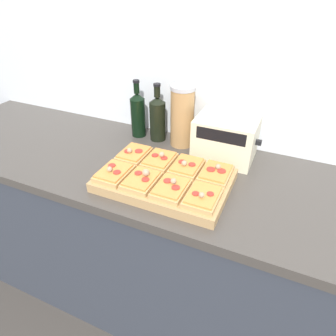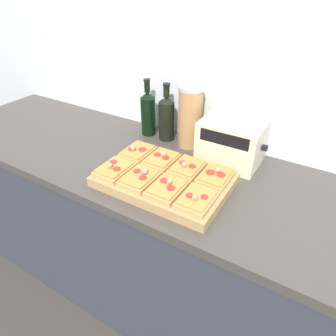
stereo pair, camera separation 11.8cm
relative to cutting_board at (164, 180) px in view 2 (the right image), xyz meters
The scene contains 15 objects.
wall_back 0.55m from the cutting_board, 91.07° to the left, with size 6.00×0.06×2.50m.
kitchen_counter 0.50m from the cutting_board, 94.64° to the left, with size 2.63×0.67×0.94m.
cutting_board is the anchor object (origin of this frame).
pizza_slice_back_left 0.20m from the cutting_board, 156.64° to the left, with size 0.11×0.15×0.05m.
pizza_slice_back_midleft 0.11m from the cutting_board, 127.31° to the left, with size 0.11×0.15×0.05m.
pizza_slice_back_midright 0.11m from the cutting_board, 52.43° to the left, with size 0.11×0.15×0.05m.
pizza_slice_back_right 0.20m from the cutting_board, 23.57° to the left, with size 0.11×0.15×0.05m.
pizza_slice_front_left 0.20m from the cutting_board, 156.45° to the right, with size 0.11×0.15×0.05m.
pizza_slice_front_midleft 0.10m from the cutting_board, 127.51° to the right, with size 0.11×0.15×0.06m.
pizza_slice_front_midright 0.11m from the cutting_board, 52.37° to the right, with size 0.11×0.15×0.05m.
pizza_slice_front_right 0.20m from the cutting_board, 23.62° to the right, with size 0.11×0.15×0.05m.
olive_oil_bottle 0.46m from the cutting_board, 131.67° to the left, with size 0.07×0.07×0.29m.
wine_bottle 0.40m from the cutting_board, 119.66° to the left, with size 0.08×0.08×0.28m.
grain_jar_tall 0.37m from the cutting_board, 100.88° to the left, with size 0.11×0.11×0.29m.
toaster_oven 0.35m from the cutting_board, 62.55° to the left, with size 0.28×0.21×0.19m.
Camera 2 is at (0.52, -0.61, 1.65)m, focal length 32.00 mm.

